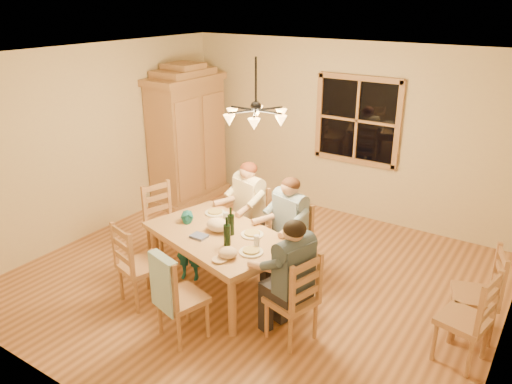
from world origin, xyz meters
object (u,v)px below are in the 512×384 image
Objects in this scene: chair_near_right at (183,311)px; chair_end_left at (166,235)px; chandelier at (256,115)px; child at (189,246)px; dining_table at (219,241)px; chair_near_left at (141,278)px; wine_bottle_a at (231,221)px; adult_woman at (248,199)px; chair_far_left at (248,236)px; chair_spare_back at (472,308)px; chair_far_right at (288,256)px; chair_spare_front at (461,333)px; adult_plaid_man at (289,217)px; wine_bottle_b at (227,231)px; armoire at (188,139)px; chair_end_right at (291,313)px; adult_slate_man at (292,266)px.

chair_near_right and chair_end_left have the same top height.
chandelier is 1.82m from child.
dining_table is 1.93× the size of chair_near_right.
wine_bottle_a is (0.75, 0.72, 0.62)m from chair_near_left.
adult_woman is 0.97× the size of child.
chair_far_left is 1.00× the size of chair_spare_back.
chair_far_right is at bearing 36.00° from chandelier.
chair_far_left is at bearing 133.41° from chandelier.
chandelier is 0.78× the size of chair_spare_back.
chair_spare_front is (2.86, -0.59, -0.54)m from adult_woman.
adult_plaid_man reaches higher than chair_far_right.
wine_bottle_b is at bearing 44.38° from chair_near_left.
adult_woman reaches higher than child.
chair_near_left is (-0.42, -1.55, 0.00)m from chair_far_left.
dining_table is at bearing -157.05° from wine_bottle_a.
chair_spare_back is (4.87, -1.27, -0.75)m from armoire.
wine_bottle_b is at bearing 87.27° from adult_plaid_man.
child is (-0.29, -0.87, -0.39)m from adult_woman.
chair_end_right is 1.66m from child.
chair_spare_front is (2.46, 1.18, 0.00)m from chair_near_right.
adult_slate_man is at bearing -34.50° from child.
adult_plaid_man is at bearing 90.83° from chair_spare_front.
chair_near_left is 3.00× the size of wine_bottle_b.
chair_spare_front is at bearing -18.08° from child.
dining_table is 0.89m from adult_plaid_man.
wine_bottle_b is at bearing 101.18° from chair_near_right.
adult_plaid_man is 0.88× the size of chair_spare_back.
adult_woman is (0.00, -0.00, 0.54)m from chair_far_left.
armoire is at bearing -133.21° from chair_end_left.
chair_end_left is 1.23m from adult_woman.
wine_bottle_b is at bearing 93.54° from chair_spare_back.
adult_slate_man is (1.34, -1.19, 0.54)m from chair_far_left.
chair_near_left is 3.58m from chair_spare_back.
chair_end_right is at bearing 90.00° from chair_end_left.
chair_far_right is 3.00× the size of wine_bottle_b.
chair_far_left is at bearing -30.14° from armoire.
wine_bottle_b is 0.36× the size of child.
adult_plaid_man is 1.28m from child.
armoire is at bearing -11.32° from chair_far_right.
chair_spare_back is at bearing 16.39° from dining_table.
armoire is at bearing 146.54° from chandelier.
chair_near_right is 1.13m from wine_bottle_a.
chandelier is 2.22m from chair_near_right.
chair_near_right is 2.97m from chair_spare_back.
chair_end_right is 1.09m from wine_bottle_b.
armoire is 2.32× the size of chair_far_right.
adult_slate_man is 0.97× the size of child.
chair_spare_back is at bearing -39.16° from chair_end_right.
chair_near_left is at bearing 90.00° from adult_woman.
wine_bottle_a reaches higher than chair_far_right.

